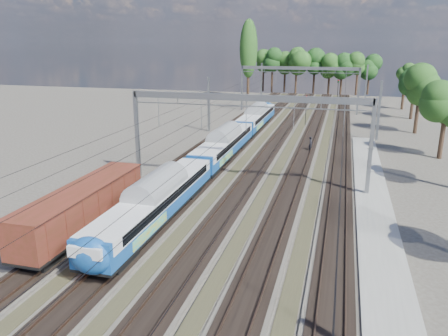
% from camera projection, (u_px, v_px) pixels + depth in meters
% --- Properties ---
extents(track_bed, '(21.00, 130.00, 0.34)m').
position_uv_depth(track_bed, '(270.00, 150.00, 57.24)').
color(track_bed, '#47423A').
rests_on(track_bed, ground).
extents(platform, '(3.00, 70.00, 0.30)m').
position_uv_depth(platform, '(379.00, 241.00, 31.04)').
color(platform, gray).
rests_on(platform, ground).
extents(catenary, '(25.65, 130.00, 9.00)m').
position_uv_depth(catenary, '(283.00, 95.00, 62.51)').
color(catenary, slate).
rests_on(catenary, ground).
extents(tree_belt, '(39.58, 99.54, 11.94)m').
position_uv_depth(tree_belt, '(336.00, 66.00, 101.12)').
color(tree_belt, black).
rests_on(tree_belt, ground).
extents(poplar, '(4.40, 4.40, 19.04)m').
position_uv_depth(poplar, '(249.00, 49.00, 106.69)').
color(poplar, black).
rests_on(poplar, ground).
extents(emu_train, '(2.81, 59.44, 4.11)m').
position_uv_depth(emu_train, '(224.00, 141.00, 51.50)').
color(emu_train, black).
rests_on(emu_train, ground).
extents(freight_boxcar, '(2.83, 13.68, 3.53)m').
position_uv_depth(freight_boxcar, '(83.00, 207.00, 31.89)').
color(freight_boxcar, black).
rests_on(freight_boxcar, ground).
extents(worker, '(0.56, 0.77, 1.97)m').
position_uv_depth(worker, '(311.00, 144.00, 56.48)').
color(worker, black).
rests_on(worker, ground).
extents(signal_near, '(0.34, 0.31, 5.05)m').
position_uv_depth(signal_near, '(306.00, 106.00, 73.82)').
color(signal_near, black).
rests_on(signal_near, ground).
extents(signal_far, '(0.38, 0.35, 5.48)m').
position_uv_depth(signal_far, '(338.00, 89.00, 98.33)').
color(signal_far, black).
rests_on(signal_far, ground).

